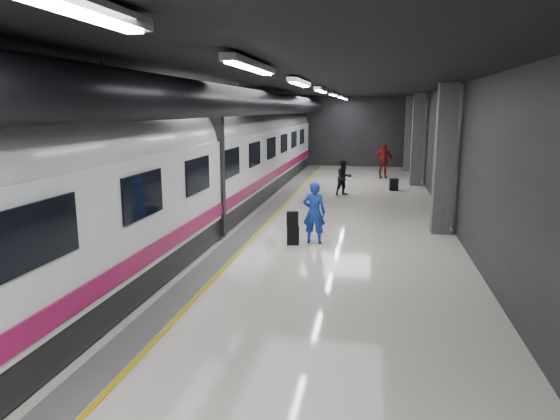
{
  "coord_description": "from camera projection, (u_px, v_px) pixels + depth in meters",
  "views": [
    {
      "loc": [
        2.48,
        -13.63,
        3.75
      ],
      "look_at": [
        0.38,
        -2.5,
        1.45
      ],
      "focal_mm": 32.0,
      "sensor_mm": 36.0,
      "label": 1
    }
  ],
  "objects": [
    {
      "name": "ground",
      "position": [
        283.0,
        242.0,
        14.32
      ],
      "size": [
        40.0,
        40.0,
        0.0
      ],
      "primitive_type": "plane",
      "color": "silver",
      "rests_on": "ground"
    },
    {
      "name": "platform_hall",
      "position": [
        280.0,
        116.0,
        14.59
      ],
      "size": [
        10.02,
        40.02,
        4.51
      ],
      "color": "black",
      "rests_on": "ground"
    },
    {
      "name": "train",
      "position": [
        174.0,
        168.0,
        14.5
      ],
      "size": [
        3.05,
        38.0,
        4.05
      ],
      "color": "black",
      "rests_on": "ground"
    },
    {
      "name": "traveler_main",
      "position": [
        314.0,
        213.0,
        14.03
      ],
      "size": [
        0.67,
        0.46,
        1.77
      ],
      "primitive_type": "imported",
      "rotation": [
        0.0,
        0.0,
        3.09
      ],
      "color": "blue",
      "rests_on": "ground"
    },
    {
      "name": "suitcase_main",
      "position": [
        293.0,
        235.0,
        13.98
      ],
      "size": [
        0.37,
        0.28,
        0.54
      ],
      "primitive_type": "cube",
      "rotation": [
        0.0,
        0.0,
        0.24
      ],
      "color": "black",
      "rests_on": "ground"
    },
    {
      "name": "shoulder_bag",
      "position": [
        292.0,
        219.0,
        13.85
      ],
      "size": [
        0.35,
        0.26,
        0.42
      ],
      "primitive_type": "cube",
      "rotation": [
        0.0,
        0.0,
        0.33
      ],
      "color": "black",
      "rests_on": "suitcase_main"
    },
    {
      "name": "traveler_far_a",
      "position": [
        344.0,
        178.0,
        21.99
      ],
      "size": [
        0.96,
        0.92,
        1.55
      ],
      "primitive_type": "imported",
      "rotation": [
        0.0,
        0.0,
        0.61
      ],
      "color": "black",
      "rests_on": "ground"
    },
    {
      "name": "traveler_far_b",
      "position": [
        383.0,
        160.0,
        27.38
      ],
      "size": [
        1.23,
        0.72,
        1.97
      ],
      "primitive_type": "imported",
      "rotation": [
        0.0,
        0.0,
        0.22
      ],
      "color": "maroon",
      "rests_on": "ground"
    },
    {
      "name": "suitcase_far",
      "position": [
        394.0,
        184.0,
        23.32
      ],
      "size": [
        0.42,
        0.3,
        0.56
      ],
      "primitive_type": "cube",
      "rotation": [
        0.0,
        0.0,
        0.16
      ],
      "color": "black",
      "rests_on": "ground"
    }
  ]
}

